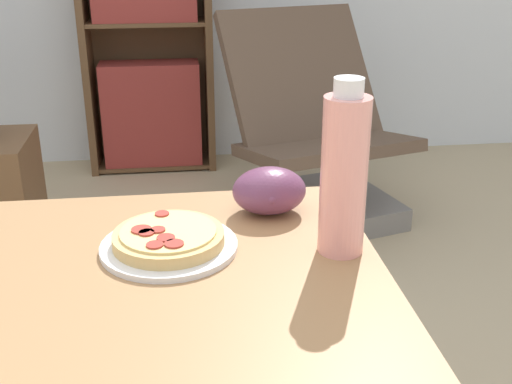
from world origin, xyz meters
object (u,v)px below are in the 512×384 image
(pizza_on_plate, at_px, (169,241))
(bookshelf, at_px, (147,35))
(drink_bottle, at_px, (344,174))
(lounge_chair_far, at_px, (315,155))
(grape_bunch, at_px, (269,191))

(pizza_on_plate, bearing_deg, bookshelf, 92.65)
(drink_bottle, xyz_separation_m, lounge_chair_far, (0.34, 1.71, -0.58))
(grape_bunch, distance_m, drink_bottle, 0.21)
(drink_bottle, bearing_deg, bookshelf, 98.95)
(bookshelf, bearing_deg, drink_bottle, -81.05)
(grape_bunch, height_order, bookshelf, bookshelf)
(grape_bunch, relative_size, drink_bottle, 0.48)
(pizza_on_plate, bearing_deg, drink_bottle, -7.61)
(pizza_on_plate, height_order, lounge_chair_far, lounge_chair_far)
(pizza_on_plate, height_order, drink_bottle, drink_bottle)
(pizza_on_plate, bearing_deg, lounge_chair_far, 69.92)
(grape_bunch, xyz_separation_m, drink_bottle, (0.09, -0.16, 0.09))
(pizza_on_plate, xyz_separation_m, drink_bottle, (0.27, -0.04, 0.12))
(lounge_chair_far, xyz_separation_m, bookshelf, (-0.72, 0.74, 0.42))
(pizza_on_plate, xyz_separation_m, lounge_chair_far, (0.61, 1.68, -0.46))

